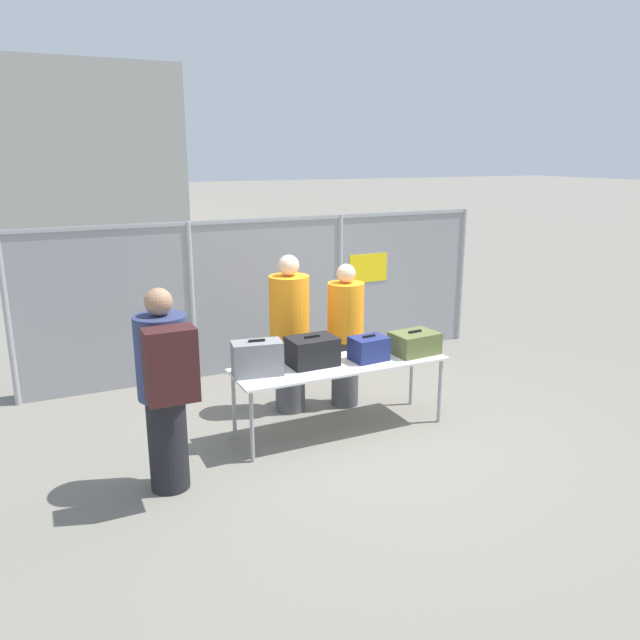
# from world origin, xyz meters

# --- Properties ---
(ground_plane) EXTENTS (120.00, 120.00, 0.00)m
(ground_plane) POSITION_xyz_m (0.00, 0.00, 0.00)
(ground_plane) COLOR slate
(fence_section) EXTENTS (6.35, 0.07, 2.02)m
(fence_section) POSITION_xyz_m (0.01, 2.29, 1.06)
(fence_section) COLOR #9EA0A5
(fence_section) RESTS_ON ground_plane
(inspection_table) EXTENTS (2.25, 0.67, 0.74)m
(inspection_table) POSITION_xyz_m (-0.07, 0.08, 0.69)
(inspection_table) COLOR silver
(inspection_table) RESTS_ON ground_plane
(suitcase_grey) EXTENTS (0.52, 0.33, 0.36)m
(suitcase_grey) POSITION_xyz_m (-0.96, 0.13, 0.91)
(suitcase_grey) COLOR slate
(suitcase_grey) RESTS_ON inspection_table
(suitcase_black) EXTENTS (0.49, 0.36, 0.31)m
(suitcase_black) POSITION_xyz_m (-0.35, 0.16, 0.89)
(suitcase_black) COLOR black
(suitcase_black) RESTS_ON inspection_table
(suitcase_navy) EXTENTS (0.38, 0.31, 0.27)m
(suitcase_navy) POSITION_xyz_m (0.24, 0.05, 0.87)
(suitcase_navy) COLOR navy
(suitcase_navy) RESTS_ON inspection_table
(suitcase_olive) EXTENTS (0.50, 0.39, 0.26)m
(suitcase_olive) POSITION_xyz_m (0.79, 0.03, 0.86)
(suitcase_olive) COLOR #566033
(suitcase_olive) RESTS_ON inspection_table
(traveler_hooded) EXTENTS (0.44, 0.68, 1.78)m
(traveler_hooded) POSITION_xyz_m (-1.94, -0.39, 0.98)
(traveler_hooded) COLOR black
(traveler_hooded) RESTS_ON ground_plane
(security_worker_near) EXTENTS (0.41, 0.41, 1.65)m
(security_worker_near) POSITION_xyz_m (0.30, 0.69, 0.85)
(security_worker_near) COLOR #4C4C51
(security_worker_near) RESTS_ON ground_plane
(security_worker_far) EXTENTS (0.44, 0.44, 1.78)m
(security_worker_far) POSITION_xyz_m (-0.33, 0.81, 0.92)
(security_worker_far) COLOR #4C4C51
(security_worker_far) RESTS_ON ground_plane
(utility_trailer) EXTENTS (4.39, 2.15, 0.67)m
(utility_trailer) POSITION_xyz_m (1.04, 4.78, 0.41)
(utility_trailer) COLOR silver
(utility_trailer) RESTS_ON ground_plane
(distant_hangar) EXTENTS (12.46, 11.20, 6.43)m
(distant_hangar) POSITION_xyz_m (-2.56, 27.25, 3.21)
(distant_hangar) COLOR #999993
(distant_hangar) RESTS_ON ground_plane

